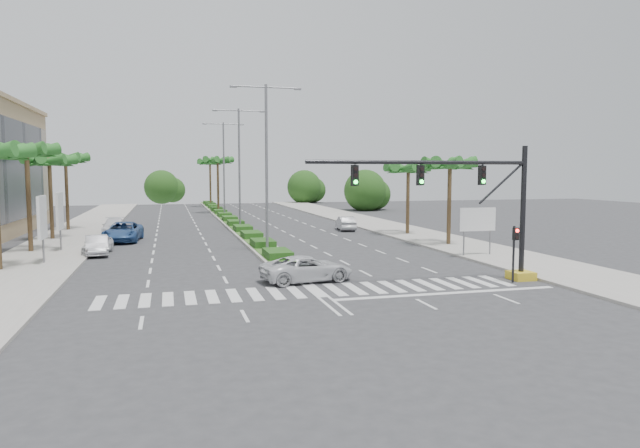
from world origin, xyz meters
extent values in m
plane|color=#333335|center=(0.00, 0.00, 0.00)|extent=(160.00, 160.00, 0.00)
cube|color=gray|center=(15.20, 20.00, 0.07)|extent=(6.00, 120.00, 0.15)
cube|color=gray|center=(-15.20, 20.00, 0.07)|extent=(6.00, 120.00, 0.15)
cube|color=gray|center=(0.00, 45.00, 0.10)|extent=(2.20, 75.00, 0.20)
cube|color=#295A1E|center=(0.00, 45.00, 0.22)|extent=(1.80, 75.00, 0.04)
cube|color=gold|center=(11.50, 0.00, 0.23)|extent=(1.20, 1.20, 0.45)
cylinder|color=black|center=(11.50, 0.00, 3.70)|extent=(0.28, 0.28, 7.00)
cylinder|color=black|center=(5.50, 0.00, 6.30)|extent=(12.00, 0.20, 0.20)
cylinder|color=black|center=(10.10, 0.00, 5.20)|extent=(2.53, 0.12, 2.15)
cube|color=black|center=(9.00, 0.00, 5.65)|extent=(0.32, 0.24, 1.00)
cylinder|color=#19E533|center=(9.00, -0.14, 5.33)|extent=(0.20, 0.06, 0.20)
cube|color=black|center=(5.50, 0.00, 5.65)|extent=(0.32, 0.24, 1.00)
cylinder|color=#19E533|center=(5.50, -0.14, 5.33)|extent=(0.20, 0.06, 0.20)
cube|color=black|center=(2.00, 0.00, 5.65)|extent=(0.32, 0.24, 1.00)
cylinder|color=#19E533|center=(2.00, -0.14, 5.33)|extent=(0.20, 0.06, 0.20)
cylinder|color=black|center=(10.60, -0.60, 1.50)|extent=(0.12, 0.12, 3.00)
cube|color=black|center=(10.60, -0.75, 2.60)|extent=(0.28, 0.22, 0.65)
cylinder|color=red|center=(10.60, -0.88, 2.78)|extent=(0.18, 0.05, 0.18)
cylinder|color=slate|center=(12.50, 8.00, 1.40)|extent=(0.10, 0.10, 2.80)
cylinder|color=slate|center=(14.50, 8.00, 1.40)|extent=(0.10, 0.10, 2.80)
cube|color=#0C6638|center=(13.50, 8.00, 2.60)|extent=(2.60, 0.08, 1.50)
cube|color=white|center=(13.50, 7.95, 2.60)|extent=(2.70, 0.02, 1.60)
cylinder|color=slate|center=(-14.50, 12.00, 1.40)|extent=(0.12, 0.12, 2.80)
cube|color=white|center=(-14.50, 12.00, 3.00)|extent=(0.18, 2.10, 2.70)
cube|color=#D8594C|center=(-14.50, 12.00, 3.00)|extent=(0.12, 2.00, 2.60)
cylinder|color=slate|center=(-14.50, 18.00, 1.40)|extent=(0.12, 0.12, 2.80)
cube|color=white|center=(-14.50, 18.00, 3.00)|extent=(0.18, 2.10, 2.70)
cube|color=#D8594C|center=(-14.50, 18.00, 3.00)|extent=(0.12, 2.00, 2.60)
cone|color=#206524|center=(-15.40, 10.00, 6.80)|extent=(0.90, 3.62, 1.50)
cone|color=#206524|center=(-15.81, 10.86, 6.80)|extent=(3.39, 2.96, 1.50)
cone|color=#206524|center=(-15.81, 9.14, 6.80)|extent=(3.39, 2.96, 1.50)
cylinder|color=brown|center=(-16.50, 18.00, 3.70)|extent=(0.32, 0.32, 7.40)
sphere|color=brown|center=(-16.50, 18.00, 7.30)|extent=(0.70, 0.70, 0.70)
cone|color=#206524|center=(-15.40, 18.00, 7.20)|extent=(0.90, 3.62, 1.50)
cone|color=#206524|center=(-15.81, 18.86, 7.20)|extent=(3.39, 2.96, 1.50)
cone|color=#206524|center=(-16.74, 19.07, 7.20)|extent=(3.73, 1.68, 1.50)
cone|color=#206524|center=(-17.49, 18.48, 7.20)|extent=(2.38, 3.65, 1.50)
cone|color=#206524|center=(-17.49, 17.52, 7.20)|extent=(2.38, 3.65, 1.50)
cone|color=#206524|center=(-16.74, 16.93, 7.20)|extent=(3.73, 1.68, 1.50)
cone|color=#206524|center=(-15.81, 17.14, 7.20)|extent=(3.39, 2.96, 1.50)
cylinder|color=brown|center=(-16.50, 26.00, 3.40)|extent=(0.32, 0.32, 6.80)
sphere|color=brown|center=(-16.50, 26.00, 6.70)|extent=(0.70, 0.70, 0.70)
cone|color=#206524|center=(-15.40, 26.00, 6.60)|extent=(0.90, 3.62, 1.50)
cone|color=#206524|center=(-15.81, 26.86, 6.60)|extent=(3.39, 2.96, 1.50)
cone|color=#206524|center=(-16.74, 27.07, 6.60)|extent=(3.73, 1.68, 1.50)
cone|color=#206524|center=(-17.49, 26.48, 6.60)|extent=(2.38, 3.65, 1.50)
cone|color=#206524|center=(-17.49, 25.52, 6.60)|extent=(2.38, 3.65, 1.50)
cone|color=#206524|center=(-16.74, 24.93, 6.60)|extent=(3.73, 1.68, 1.50)
cone|color=#206524|center=(-15.81, 25.14, 6.60)|extent=(3.39, 2.96, 1.50)
cylinder|color=brown|center=(-16.50, 34.00, 3.60)|extent=(0.32, 0.32, 7.20)
sphere|color=brown|center=(-16.50, 34.00, 7.10)|extent=(0.70, 0.70, 0.70)
cone|color=#206524|center=(-15.40, 34.00, 7.00)|extent=(0.90, 3.62, 1.50)
cone|color=#206524|center=(-15.81, 34.86, 7.00)|extent=(3.39, 2.96, 1.50)
cone|color=#206524|center=(-16.74, 35.07, 7.00)|extent=(3.73, 1.68, 1.50)
cone|color=#206524|center=(-17.49, 34.48, 7.00)|extent=(2.38, 3.65, 1.50)
cone|color=#206524|center=(-17.49, 33.52, 7.00)|extent=(2.38, 3.65, 1.50)
cone|color=#206524|center=(-16.74, 32.93, 7.00)|extent=(3.73, 1.68, 1.50)
cone|color=#206524|center=(-15.81, 33.14, 7.00)|extent=(3.39, 2.96, 1.50)
cylinder|color=brown|center=(14.50, 14.00, 3.25)|extent=(0.32, 0.32, 6.50)
sphere|color=brown|center=(14.50, 14.00, 6.40)|extent=(0.70, 0.70, 0.70)
cone|color=#206524|center=(15.60, 14.00, 6.30)|extent=(0.90, 3.62, 1.50)
cone|color=#206524|center=(15.19, 14.86, 6.30)|extent=(3.39, 2.96, 1.50)
cone|color=#206524|center=(14.26, 15.07, 6.30)|extent=(3.73, 1.68, 1.50)
cone|color=#206524|center=(13.51, 14.48, 6.30)|extent=(2.38, 3.65, 1.50)
cone|color=#206524|center=(13.51, 13.52, 6.30)|extent=(2.38, 3.65, 1.50)
cone|color=#206524|center=(14.26, 12.93, 6.30)|extent=(3.73, 1.68, 1.50)
cone|color=#206524|center=(15.19, 13.14, 6.30)|extent=(3.39, 2.96, 1.50)
cylinder|color=brown|center=(14.50, 22.00, 3.10)|extent=(0.32, 0.32, 6.20)
sphere|color=brown|center=(14.50, 22.00, 6.10)|extent=(0.70, 0.70, 0.70)
cone|color=#206524|center=(15.60, 22.00, 6.00)|extent=(0.90, 3.62, 1.50)
cone|color=#206524|center=(15.19, 22.86, 6.00)|extent=(3.39, 2.96, 1.50)
cone|color=#206524|center=(14.26, 23.07, 6.00)|extent=(3.73, 1.68, 1.50)
cone|color=#206524|center=(13.51, 22.48, 6.00)|extent=(2.38, 3.65, 1.50)
cone|color=#206524|center=(13.51, 21.52, 6.00)|extent=(2.38, 3.65, 1.50)
cone|color=#206524|center=(14.26, 20.93, 6.00)|extent=(3.73, 1.68, 1.50)
cone|color=#206524|center=(15.19, 21.14, 6.00)|extent=(3.39, 2.96, 1.50)
cylinder|color=brown|center=(0.00, 55.00, 3.75)|extent=(0.32, 0.32, 7.50)
sphere|color=brown|center=(0.00, 55.00, 7.40)|extent=(0.70, 0.70, 0.70)
cone|color=#206524|center=(1.10, 55.00, 7.30)|extent=(0.90, 3.62, 1.50)
cone|color=#206524|center=(0.69, 55.86, 7.30)|extent=(3.39, 2.96, 1.50)
cone|color=#206524|center=(-0.24, 56.07, 7.30)|extent=(3.73, 1.68, 1.50)
cone|color=#206524|center=(-0.99, 55.48, 7.30)|extent=(2.38, 3.65, 1.50)
cone|color=#206524|center=(-0.99, 54.52, 7.30)|extent=(2.38, 3.65, 1.50)
cone|color=#206524|center=(-0.24, 53.93, 7.30)|extent=(3.73, 1.68, 1.50)
cone|color=#206524|center=(0.69, 54.14, 7.30)|extent=(3.39, 2.96, 1.50)
cylinder|color=brown|center=(0.00, 70.00, 3.75)|extent=(0.32, 0.32, 7.50)
sphere|color=brown|center=(0.00, 70.00, 7.40)|extent=(0.70, 0.70, 0.70)
cone|color=#206524|center=(1.10, 70.00, 7.30)|extent=(0.90, 3.62, 1.50)
cone|color=#206524|center=(0.69, 70.86, 7.30)|extent=(3.39, 2.96, 1.50)
cone|color=#206524|center=(-0.24, 71.07, 7.30)|extent=(3.73, 1.68, 1.50)
cone|color=#206524|center=(-0.99, 70.48, 7.30)|extent=(2.38, 3.65, 1.50)
cone|color=#206524|center=(-0.99, 69.52, 7.30)|extent=(2.38, 3.65, 1.50)
cone|color=#206524|center=(-0.24, 68.93, 7.30)|extent=(3.73, 1.68, 1.50)
cone|color=#206524|center=(0.69, 69.14, 7.30)|extent=(3.39, 2.96, 1.50)
cylinder|color=slate|center=(0.00, 14.00, 6.00)|extent=(0.20, 0.20, 12.00)
cylinder|color=slate|center=(-1.20, 14.00, 11.80)|extent=(2.40, 0.10, 0.10)
cylinder|color=slate|center=(1.20, 14.00, 11.80)|extent=(2.40, 0.10, 0.10)
cube|color=slate|center=(-2.30, 14.00, 11.75)|extent=(0.50, 0.25, 0.12)
cube|color=slate|center=(2.30, 14.00, 11.75)|extent=(0.50, 0.25, 0.12)
cylinder|color=slate|center=(0.00, 30.00, 6.00)|extent=(0.20, 0.20, 12.00)
cylinder|color=slate|center=(-1.20, 30.00, 11.80)|extent=(2.40, 0.10, 0.10)
cylinder|color=slate|center=(1.20, 30.00, 11.80)|extent=(2.40, 0.10, 0.10)
cube|color=slate|center=(-2.30, 30.00, 11.75)|extent=(0.50, 0.25, 0.12)
cube|color=slate|center=(2.30, 30.00, 11.75)|extent=(0.50, 0.25, 0.12)
cylinder|color=slate|center=(0.00, 46.00, 6.00)|extent=(0.20, 0.20, 12.00)
cylinder|color=slate|center=(-1.20, 46.00, 11.80)|extent=(2.40, 0.10, 0.10)
cylinder|color=slate|center=(1.20, 46.00, 11.80)|extent=(2.40, 0.10, 0.10)
cube|color=slate|center=(-2.30, 46.00, 11.75)|extent=(0.50, 0.25, 0.12)
cube|color=slate|center=(2.30, 46.00, 11.75)|extent=(0.50, 0.25, 0.12)
imported|color=silver|center=(-11.80, 16.48, 0.68)|extent=(2.04, 4.13, 1.35)
imported|color=silver|center=(-11.80, 15.72, 0.69)|extent=(1.97, 4.34, 1.38)
imported|color=#2F5591|center=(-10.59, 23.51, 0.82)|extent=(3.24, 6.12, 1.64)
imported|color=white|center=(-11.80, 29.59, 0.74)|extent=(2.31, 5.22, 1.49)
imported|color=silver|center=(0.18, 2.53, 0.69)|extent=(5.25, 3.06, 1.37)
imported|color=#AFB0B4|center=(10.26, 27.59, 0.70)|extent=(2.02, 4.39, 1.40)
camera|label=1|loc=(-6.89, -26.62, 5.81)|focal=32.00mm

